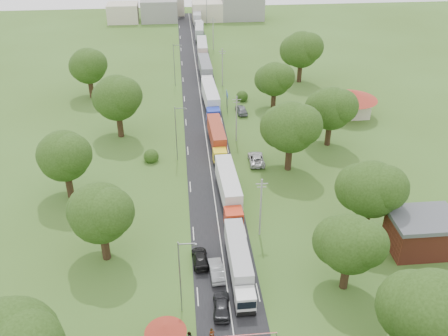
{
  "coord_description": "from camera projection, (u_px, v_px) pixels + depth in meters",
  "views": [
    {
      "loc": [
        -4.56,
        -60.93,
        43.14
      ],
      "look_at": [
        1.83,
        6.35,
        3.0
      ],
      "focal_mm": 40.0,
      "sensor_mm": 36.0,
      "label": 1
    }
  ],
  "objects": [
    {
      "name": "car_lane_rear",
      "position": [
        200.0,
        258.0,
        63.68
      ],
      "size": [
        2.17,
        4.86,
        1.39
      ],
      "primitive_type": "imported",
      "rotation": [
        0.0,
        0.0,
        3.19
      ],
      "color": "black",
      "rests_on": "ground"
    },
    {
      "name": "truck_0",
      "position": [
        239.0,
        262.0,
        61.14
      ],
      "size": [
        2.43,
        13.72,
        3.8
      ],
      "color": "silver",
      "rests_on": "ground"
    },
    {
      "name": "car_verge_far",
      "position": [
        241.0,
        110.0,
        103.21
      ],
      "size": [
        2.42,
        5.05,
        1.67
      ],
      "primitive_type": "imported",
      "rotation": [
        0.0,
        0.0,
        3.24
      ],
      "color": "slate",
      "rests_on": "ground"
    },
    {
      "name": "info_sign",
      "position": [
        227.0,
        97.0,
        103.4
      ],
      "size": [
        0.12,
        3.1,
        4.1
      ],
      "color": "slate",
      "rests_on": "ground"
    },
    {
      "name": "tree_10",
      "position": [
        100.0,
        212.0,
        61.21
      ],
      "size": [
        8.8,
        8.8,
        11.07
      ],
      "color": "#382616",
      "rests_on": "ground"
    },
    {
      "name": "house_brick",
      "position": [
        421.0,
        233.0,
        65.04
      ],
      "size": [
        8.6,
        6.6,
        5.2
      ],
      "color": "maroon",
      "rests_on": "ground"
    },
    {
      "name": "truck_7",
      "position": [
        197.0,
        18.0,
        163.45
      ],
      "size": [
        2.92,
        14.44,
        3.99
      ],
      "color": "silver",
      "rests_on": "ground"
    },
    {
      "name": "tree_6",
      "position": [
        274.0,
        79.0,
        102.48
      ],
      "size": [
        8.0,
        8.0,
        10.1
      ],
      "color": "#382616",
      "rests_on": "ground"
    },
    {
      "name": "pole_5",
      "position": [
        207.0,
        9.0,
        162.48
      ],
      "size": [
        1.6,
        0.24,
        9.0
      ],
      "color": "gray",
      "rests_on": "ground"
    },
    {
      "name": "pole_4",
      "position": [
        213.0,
        33.0,
        138.51
      ],
      "size": [
        1.6,
        0.24,
        9.0
      ],
      "color": "gray",
      "rests_on": "ground"
    },
    {
      "name": "car_lane_mid",
      "position": [
        216.0,
        270.0,
        61.63
      ],
      "size": [
        1.94,
        4.82,
        1.56
      ],
      "primitive_type": "imported",
      "rotation": [
        0.0,
        0.0,
        3.2
      ],
      "color": "gray",
      "rests_on": "ground"
    },
    {
      "name": "truck_2",
      "position": [
        217.0,
        137.0,
        89.83
      ],
      "size": [
        2.74,
        13.77,
        3.81
      ],
      "color": "yellow",
      "rests_on": "ground"
    },
    {
      "name": "distant_town",
      "position": [
        191.0,
        10.0,
        166.98
      ],
      "size": [
        52.0,
        8.0,
        8.0
      ],
      "color": "gray",
      "rests_on": "ground"
    },
    {
      "name": "tree_4",
      "position": [
        291.0,
        127.0,
        80.3
      ],
      "size": [
        9.6,
        9.6,
        12.05
      ],
      "color": "#382616",
      "rests_on": "ground"
    },
    {
      "name": "truck_1",
      "position": [
        229.0,
        189.0,
        74.81
      ],
      "size": [
        3.08,
        15.17,
        4.2
      ],
      "color": "red",
      "rests_on": "ground"
    },
    {
      "name": "pedestrian_near",
      "position": [
        212.0,
        335.0,
        52.96
      ],
      "size": [
        0.68,
        0.51,
        1.67
      ],
      "primitive_type": "imported",
      "rotation": [
        0.0,
        0.0,
        0.2
      ],
      "color": "gray",
      "rests_on": "ground"
    },
    {
      "name": "tree_7",
      "position": [
        301.0,
        49.0,
        115.43
      ],
      "size": [
        9.6,
        9.6,
        12.05
      ],
      "color": "#382616",
      "rests_on": "ground"
    },
    {
      "name": "lamp_1",
      "position": [
        177.0,
        131.0,
        84.12
      ],
      "size": [
        2.03,
        0.22,
        10.0
      ],
      "color": "slate",
      "rests_on": "ground"
    },
    {
      "name": "tree_11",
      "position": [
        64.0,
        155.0,
        73.48
      ],
      "size": [
        8.8,
        8.8,
        11.07
      ],
      "color": "#382616",
      "rests_on": "ground"
    },
    {
      "name": "pole_3",
      "position": [
        222.0,
        67.0,
        114.55
      ],
      "size": [
        1.6,
        0.24,
        9.0
      ],
      "color": "gray",
      "rests_on": "ground"
    },
    {
      "name": "tree_5",
      "position": [
        331.0,
        108.0,
        88.19
      ],
      "size": [
        8.8,
        8.8,
        11.07
      ],
      "color": "#382616",
      "rests_on": "ground"
    },
    {
      "name": "lamp_2",
      "position": [
        175.0,
        63.0,
        114.08
      ],
      "size": [
        2.03,
        0.22,
        10.0
      ],
      "color": "slate",
      "rests_on": "ground"
    },
    {
      "name": "tree_13",
      "position": [
        88.0,
        66.0,
        107.56
      ],
      "size": [
        8.8,
        8.8,
        11.07
      ],
      "color": "#382616",
      "rests_on": "ground"
    },
    {
      "name": "truck_4",
      "position": [
        205.0,
        70.0,
        119.91
      ],
      "size": [
        2.82,
        14.92,
        4.13
      ],
      "color": "white",
      "rests_on": "ground"
    },
    {
      "name": "car_verge_near",
      "position": [
        256.0,
        159.0,
        85.62
      ],
      "size": [
        2.72,
        5.64,
        1.55
      ],
      "primitive_type": "imported",
      "rotation": [
        0.0,
        0.0,
        3.11
      ],
      "color": "#B0B0B0",
      "rests_on": "ground"
    },
    {
      "name": "tree_1",
      "position": [
        433.0,
        312.0,
        46.47
      ],
      "size": [
        9.6,
        9.6,
        12.05
      ],
      "color": "#382616",
      "rests_on": "ground"
    },
    {
      "name": "guard_booth",
      "position": [
        166.0,
        333.0,
        51.46
      ],
      "size": [
        4.4,
        4.4,
        3.45
      ],
      "color": "beige",
      "rests_on": "ground"
    },
    {
      "name": "tree_2",
      "position": [
        350.0,
        243.0,
        57.03
      ],
      "size": [
        8.0,
        8.0,
        10.1
      ],
      "color": "#382616",
      "rests_on": "ground"
    },
    {
      "name": "car_lane_front",
      "position": [
        221.0,
        306.0,
        56.55
      ],
      "size": [
        2.24,
        4.87,
        1.62
      ],
      "primitive_type": "imported",
      "rotation": [
        0.0,
        0.0,
        3.07
      ],
      "color": "black",
      "rests_on": "ground"
    },
    {
      "name": "truck_5",
      "position": [
        202.0,
        50.0,
        133.67
      ],
      "size": [
        2.85,
        14.87,
        4.12
      ],
      "color": "#A63A19",
      "rests_on": "ground"
    },
    {
      "name": "road",
      "position": [
        207.0,
        145.0,
        91.67
      ],
      "size": [
        8.0,
        200.0,
        0.04
      ],
      "primitive_type": "cube",
      "color": "black",
      "rests_on": "ground"
    },
    {
      "name": "tree_12",
      "position": [
        117.0,
        97.0,
        90.78
      ],
      "size": [
        9.6,
        9.6,
        12.05
      ],
      "color": "#382616",
      "rests_on": "ground"
    },
    {
      "name": "house_cream",
      "position": [
        351.0,
        99.0,
        100.81
      ],
      "size": [
        10.08,
        10.08,
        5.8
      ],
      "color": "beige",
      "rests_on": "ground"
    },
    {
      "name": "tree_3",
      "position": [
        371.0,
        188.0,
        65.77
      ],
      "size": [
        8.8,
        8.8,
        11.07
      ],
      "color": "#382616",
      "rests_on": "ground"
    },
    {
      "name": "lamp_0",
      "position": [
        181.0,
        274.0,
        54.16
      ],
      "size": [
        2.03,
        0.22,
        10.0
      ],
      "color": "slate",
      "rests_on": "ground"
    },
    {
      "name": "pole_1",
      "position": [
        261.0,
        207.0,
        66.61
      ],
      "size": [
        1.6,
        0.24,
        9.0
      ],
      "color": "gray",
      "rests_on": "ground"
    },
    {
      "name": "ground",
      "position": [
        216.0,
        207.0,
        74.55
      ],
      "size": [
        260.0,
        260.0,
        0.0
      ],
      "primitive_type": "plane",
      "color": "#38531B",
      "rests_on": "ground"
    },
    {
      "name": "pole_2",
      "position": [
        236.0,
        118.0,
        90.58
      ],
      "size": [
        1.6,
        0.24,
        9.0
      ],
      "color": "gray",
      "rests_on": "ground"
    },
    {
      "name": "truck_3",
      "position": [
        211.0,
        99.0,
        104.32
      ],
      "size": [
        3.17,
        15.38,
        4.25
      ],
      "color": "#1C32AD",
      "rests_on": "ground"
    },
    {
      "name": "truck_6",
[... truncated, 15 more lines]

